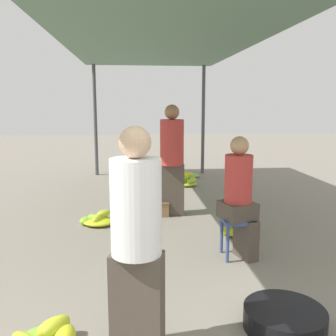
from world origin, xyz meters
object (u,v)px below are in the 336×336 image
banana_pile_right_1 (239,226)px  banana_pile_right_2 (185,175)px  basin_black (284,319)px  banana_pile_left_1 (48,336)px  shopper_walking_mid (172,159)px  stool (237,226)px  banana_pile_right_0 (186,181)px  vendor_seated (240,195)px  banana_pile_left_0 (98,220)px  vendor_foreground (137,241)px  crate_near (156,207)px

banana_pile_right_1 → banana_pile_right_2: size_ratio=0.74×
banana_pile_right_1 → basin_black: bearing=-96.7°
banana_pile_left_1 → shopper_walking_mid: 3.42m
stool → banana_pile_right_0: 3.72m
vendor_seated → banana_pile_right_0: vendor_seated is taller
stool → banana_pile_right_0: size_ratio=0.98×
banana_pile_left_0 → banana_pile_right_1: bearing=-16.7°
vendor_seated → shopper_walking_mid: 1.80m
banana_pile_right_0 → banana_pile_right_2: bearing=82.5°
vendor_seated → banana_pile_right_0: bearing=90.8°
vendor_foreground → banana_pile_right_1: bearing=59.3°
banana_pile_right_2 → basin_black: bearing=-90.9°
basin_black → banana_pile_right_0: bearing=90.3°
banana_pile_left_0 → basin_black: bearing=-58.6°
vendor_foreground → stool: vendor_foreground is taller
basin_black → vendor_seated: bearing=88.8°
crate_near → banana_pile_right_2: bearing=73.2°
crate_near → shopper_walking_mid: size_ratio=0.23×
banana_pile_left_1 → basin_black: bearing=1.4°
stool → banana_pile_left_1: 2.26m
vendor_foreground → vendor_seated: size_ratio=1.15×
vendor_seated → banana_pile_left_1: (-1.77, -1.40, -0.63)m
banana_pile_right_0 → vendor_seated: bearing=-89.2°
stool → vendor_seated: 0.35m
shopper_walking_mid → vendor_foreground: bearing=-100.1°
vendor_seated → vendor_foreground: bearing=-126.5°
banana_pile_right_0 → shopper_walking_mid: 2.22m
banana_pile_right_2 → vendor_foreground: bearing=-101.1°
stool → banana_pile_right_2: stool is taller
basin_black → crate_near: bearing=104.1°
vendor_seated → stool: bearing=163.0°
banana_pile_right_2 → banana_pile_left_1: bearing=-106.9°
banana_pile_right_0 → banana_pile_right_2: (0.12, 0.90, -0.05)m
basin_black → shopper_walking_mid: 3.21m
banana_pile_right_1 → crate_near: bearing=135.9°
banana_pile_right_0 → crate_near: (-0.75, -1.99, 0.01)m
crate_near → shopper_walking_mid: (0.24, -0.03, 0.76)m
stool → vendor_seated: size_ratio=0.33×
vendor_seated → basin_black: vendor_seated is taller
vendor_seated → basin_black: 1.50m
banana_pile_right_0 → crate_near: size_ratio=1.22×
banana_pile_left_0 → shopper_walking_mid: bearing=20.0°
banana_pile_left_0 → banana_pile_right_2: 3.73m
vendor_seated → crate_near: (-0.80, 1.73, -0.60)m
stool → vendor_seated: vendor_seated is taller
crate_near → vendor_foreground: bearing=-95.9°
vendor_seated → banana_pile_left_1: size_ratio=2.74×
vendor_foreground → shopper_walking_mid: size_ratio=0.92×
banana_pile_left_1 → banana_pile_right_2: size_ratio=0.80×
vendor_seated → banana_pile_right_0: (-0.05, 3.72, -0.61)m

